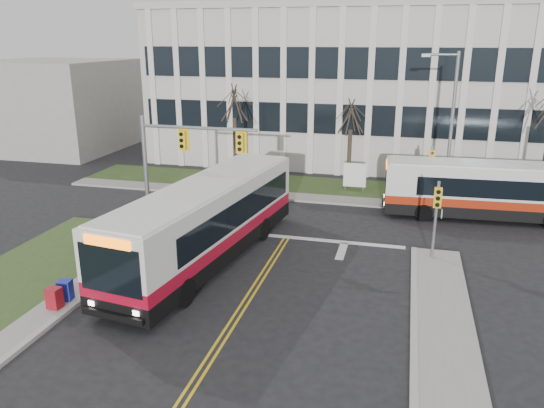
{
  "coord_description": "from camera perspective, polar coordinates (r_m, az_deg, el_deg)",
  "views": [
    {
      "loc": [
        5.63,
        -16.99,
        9.92
      ],
      "look_at": [
        -0.62,
        7.43,
        2.0
      ],
      "focal_mm": 35.0,
      "sensor_mm": 36.0,
      "label": 1
    }
  ],
  "objects": [
    {
      "name": "tree_left",
      "position": [
        37.14,
        -4.08,
        10.59
      ],
      "size": [
        1.8,
        1.8,
        7.7
      ],
      "color": "#42352B",
      "rests_on": "ground"
    },
    {
      "name": "tree_mid",
      "position": [
        35.74,
        8.48,
        9.16
      ],
      "size": [
        1.8,
        1.8,
        6.82
      ],
      "color": "#42352B",
      "rests_on": "ground"
    },
    {
      "name": "signal_pole_far",
      "position": [
        33.27,
        16.72,
        3.82
      ],
      "size": [
        0.34,
        0.39,
        3.8
      ],
      "color": "slate",
      "rests_on": "ground"
    },
    {
      "name": "newspaper_box_red",
      "position": [
        21.93,
        -22.34,
        -9.49
      ],
      "size": [
        0.53,
        0.49,
        0.95
      ],
      "primitive_type": "cube",
      "rotation": [
        0.0,
        0.0,
        -0.07
      ],
      "color": "maroon",
      "rests_on": "ground"
    },
    {
      "name": "building_annex",
      "position": [
        53.7,
        -22.2,
        9.85
      ],
      "size": [
        12.0,
        12.0,
        8.0
      ],
      "primitive_type": "cube",
      "color": "#9E9B93",
      "rests_on": "ground"
    },
    {
      "name": "newspaper_box_blue",
      "position": [
        22.41,
        -21.32,
        -8.77
      ],
      "size": [
        0.57,
        0.53,
        0.95
      ],
      "primitive_type": "cube",
      "rotation": [
        0.0,
        0.0,
        0.19
      ],
      "color": "#16239A",
      "rests_on": "ground"
    },
    {
      "name": "signal_pole_near",
      "position": [
        25.07,
        17.28,
        -0.58
      ],
      "size": [
        0.34,
        0.39,
        3.8
      ],
      "color": "slate",
      "rests_on": "ground"
    },
    {
      "name": "ground",
      "position": [
        20.47,
        -3.55,
        -11.59
      ],
      "size": [
        120.0,
        120.0,
        0.0
      ],
      "primitive_type": "plane",
      "color": "black",
      "rests_on": "ground"
    },
    {
      "name": "bus_main",
      "position": [
        24.47,
        -7.02,
        -2.06
      ],
      "size": [
        4.79,
        13.83,
        3.61
      ],
      "primitive_type": null,
      "rotation": [
        0.0,
        0.0,
        -0.14
      ],
      "color": "silver",
      "rests_on": "ground"
    },
    {
      "name": "mast_arm_signal",
      "position": [
        27.24,
        -10.42,
        5.16
      ],
      "size": [
        6.11,
        0.38,
        6.2
      ],
      "color": "slate",
      "rests_on": "ground"
    },
    {
      "name": "directory_sign",
      "position": [
        35.72,
        8.9,
        3.05
      ],
      "size": [
        1.5,
        0.12,
        2.0
      ],
      "color": "slate",
      "rests_on": "ground"
    },
    {
      "name": "bus_cross",
      "position": [
        32.48,
        22.61,
        1.2
      ],
      "size": [
        11.98,
        3.17,
        3.16
      ],
      "primitive_type": null,
      "rotation": [
        0.0,
        0.0,
        -1.52
      ],
      "color": "silver",
      "rests_on": "ground"
    },
    {
      "name": "streetlight",
      "position": [
        33.62,
        18.5,
        8.47
      ],
      "size": [
        2.15,
        0.25,
        9.2
      ],
      "color": "slate",
      "rests_on": "ground"
    },
    {
      "name": "sidewalk_cross",
      "position": [
        33.67,
        12.64,
        -0.0
      ],
      "size": [
        44.0,
        1.6,
        0.14
      ],
      "primitive_type": "cube",
      "color": "#9E9B93",
      "rests_on": "ground"
    },
    {
      "name": "office_building",
      "position": [
        47.16,
        13.85,
        12.19
      ],
      "size": [
        40.0,
        16.0,
        12.0
      ],
      "primitive_type": "cube",
      "color": "#B5B1A7",
      "rests_on": "ground"
    },
    {
      "name": "building_lawn",
      "position": [
        36.36,
        12.81,
        1.26
      ],
      "size": [
        44.0,
        5.0,
        0.12
      ],
      "primitive_type": "cube",
      "color": "#31491F",
      "rests_on": "ground"
    }
  ]
}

